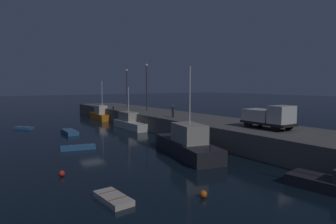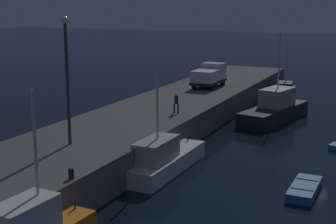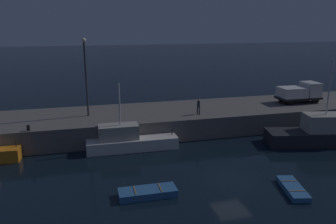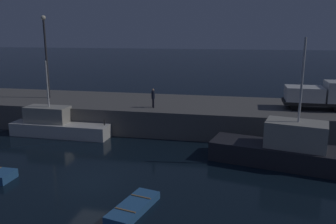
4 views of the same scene
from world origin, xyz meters
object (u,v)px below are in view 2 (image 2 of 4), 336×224
fishing_boat_orange (162,159)px  lamp_post_east (67,71)px  dockworker (176,102)px  utility_truck (209,75)px  fishing_trawler_red (275,109)px  dinghy_red_small (304,189)px  fishing_boat_blue (285,91)px  bollard_west (71,174)px

fishing_boat_orange → lamp_post_east: lamp_post_east is taller
lamp_post_east → dockworker: bearing=-12.0°
utility_truck → fishing_trawler_red: bearing=-111.8°
fishing_trawler_red → fishing_boat_orange: fishing_trawler_red is taller
fishing_boat_orange → utility_truck: (21.02, 4.48, 2.52)m
dinghy_red_small → dockworker: size_ratio=2.42×
lamp_post_east → utility_truck: (24.41, -0.23, -3.34)m
fishing_boat_orange → utility_truck: fishing_boat_orange is taller
fishing_boat_blue → dinghy_red_small: (-31.40, -7.68, -0.33)m
fishing_trawler_red → fishing_boat_blue: size_ratio=1.35×
fishing_boat_blue → lamp_post_east: bearing=170.1°
utility_truck → bollard_west: 29.86m
fishing_trawler_red → bollard_west: (-26.57, 4.13, 1.38)m
fishing_trawler_red → lamp_post_east: lamp_post_east is taller
utility_truck → dockworker: size_ratio=3.17×
utility_truck → dockworker: utility_truck is taller
fishing_trawler_red → lamp_post_east: (-21.35, 7.90, 5.67)m
fishing_boat_orange → fishing_boat_blue: bearing=-2.4°
fishing_boat_orange → utility_truck: 21.64m
lamp_post_east → fishing_boat_orange: bearing=-54.2°
fishing_trawler_red → dockworker: bearing=151.7°
fishing_boat_blue → fishing_boat_orange: size_ratio=0.89×
fishing_trawler_red → fishing_boat_orange: 18.24m
fishing_trawler_red → utility_truck: 8.58m
utility_truck → dockworker: 13.57m
fishing_boat_blue → dockworker: 24.20m
fishing_boat_blue → lamp_post_east: lamp_post_east is taller
lamp_post_east → fishing_boat_blue: bearing=-9.9°
fishing_boat_blue → fishing_boat_orange: bearing=177.6°
dinghy_red_small → fishing_boat_blue: bearing=13.7°
dockworker → dinghy_red_small: bearing=-123.8°
fishing_trawler_red → fishing_boat_orange: size_ratio=1.20×
fishing_trawler_red → bollard_west: bearing=171.2°
dinghy_red_small → utility_truck: size_ratio=0.76×
dinghy_red_small → lamp_post_east: lamp_post_east is taller
fishing_trawler_red → fishing_boat_orange: (-17.96, 3.20, -0.19)m
dinghy_red_small → bollard_west: size_ratio=7.61×
fishing_boat_orange → lamp_post_east: (-3.39, 4.71, 5.86)m
fishing_boat_blue → fishing_boat_orange: (-31.39, 1.34, 0.29)m
fishing_trawler_red → lamp_post_east: 23.46m
fishing_boat_blue → dinghy_red_small: fishing_boat_blue is taller
dinghy_red_small → utility_truck: 25.18m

